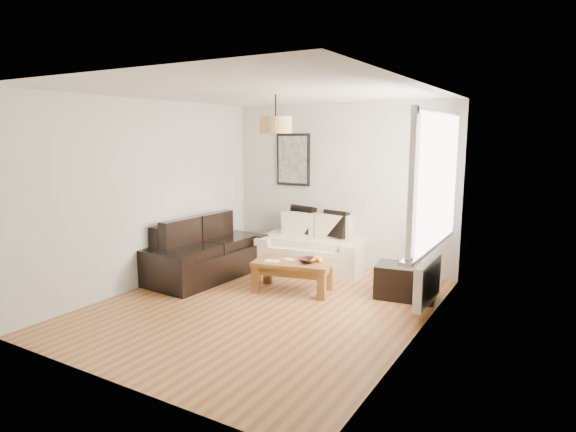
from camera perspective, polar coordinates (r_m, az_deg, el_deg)
The scene contains 21 objects.
floor at distance 6.14m, azimuth -2.88°, elevation -10.52°, with size 4.50×4.50×0.00m, color brown.
ceiling at distance 5.79m, azimuth -3.11°, elevation 14.43°, with size 3.80×4.50×0.00m, color white, non-canonical shape.
wall_back at distance 7.79m, azimuth 6.17°, elevation 3.57°, with size 3.80×0.04×2.60m, color silver, non-canonical shape.
wall_front at distance 4.16m, azimuth -20.30°, elevation -2.27°, with size 3.80×0.04×2.60m, color silver, non-canonical shape.
wall_left at distance 7.04m, azimuth -16.03°, elevation 2.61°, with size 0.04×4.50×2.60m, color silver, non-canonical shape.
wall_right at distance 5.04m, azimuth 15.34°, elevation -0.01°, with size 0.04×4.50×2.60m, color silver, non-canonical shape.
window_bay at distance 5.79m, azimuth 17.18°, elevation 4.10°, with size 0.14×1.90×1.60m, color white, non-canonical shape.
radiator at distance 6.03m, azimuth 16.23°, elevation -7.49°, with size 0.10×0.90×0.52m, color white.
poster at distance 8.11m, azimuth 0.62°, elevation 6.70°, with size 0.62×0.04×0.87m, color black, non-canonical shape.
pendant_shade at distance 6.02m, azimuth -1.47°, elevation 10.72°, with size 0.40×0.40×0.20m, color tan.
loveseat_cream at distance 7.62m, azimuth 2.89°, elevation -3.36°, with size 1.62×0.88×0.80m, color beige, non-canonical shape.
sofa_leather at distance 7.32m, azimuth -9.63°, elevation -3.97°, with size 1.90×0.92×0.82m, color black, non-canonical shape.
coffee_table at distance 6.60m, azimuth 0.62°, elevation -7.13°, with size 1.04×0.57×0.43m, color brown, non-canonical shape.
ottoman at distance 6.52m, azimuth 13.84°, elevation -7.57°, with size 0.76×0.49×0.44m, color black.
cushion_left at distance 7.86m, azimuth 1.64°, elevation -0.44°, with size 0.46×0.14×0.46m, color black.
cushion_right at distance 7.60m, azimuth 5.59°, elevation -0.96°, with size 0.42×0.13×0.42m, color black.
fruit_bowl at distance 6.44m, azimuth 2.53°, elevation -5.31°, with size 0.25×0.25×0.06m, color black.
orange_a at distance 6.40m, azimuth 3.01°, elevation -5.32°, with size 0.06×0.06×0.06m, color orange.
orange_b at distance 6.46m, azimuth 3.69°, elevation -5.19°, with size 0.08×0.08×0.08m, color orange.
orange_c at distance 6.50m, azimuth 3.38°, elevation -5.07°, with size 0.09×0.09×0.09m, color orange.
papers at distance 6.53m, azimuth -1.91°, elevation -5.34°, with size 0.20×0.14×0.01m, color silver.
Camera 1 is at (3.18, -4.81, 2.12)m, focal length 29.99 mm.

